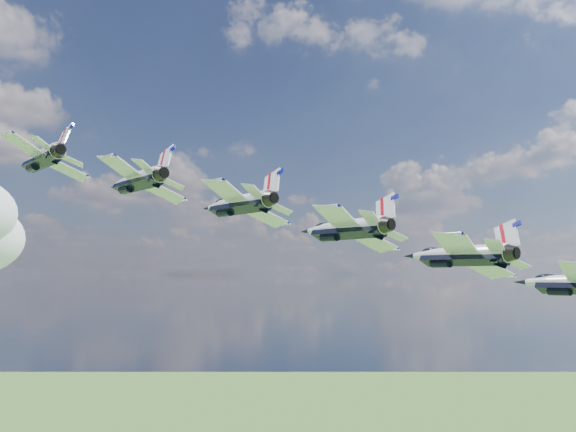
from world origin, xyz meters
TOP-DOWN VIEW (x-y plane):
  - jet_0 at (-1.83, 32.51)m, footprint 12.38×16.31m
  - jet_1 at (7.23, 23.79)m, footprint 12.38×16.31m
  - jet_2 at (16.28, 15.07)m, footprint 12.38×16.31m
  - jet_3 at (25.33, 6.35)m, footprint 12.38×16.31m
  - jet_4 at (34.38, -2.36)m, footprint 12.38×16.31m
  - jet_5 at (43.44, -11.08)m, footprint 12.38×16.31m

SIDE VIEW (x-z plane):
  - jet_5 at x=43.44m, z-range 145.97..154.80m
  - jet_4 at x=34.38m, z-range 149.03..157.87m
  - jet_3 at x=25.33m, z-range 152.10..160.94m
  - jet_2 at x=16.28m, z-range 155.17..164.00m
  - jet_1 at x=7.23m, z-range 158.23..167.07m
  - jet_0 at x=-1.83m, z-range 161.30..170.13m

